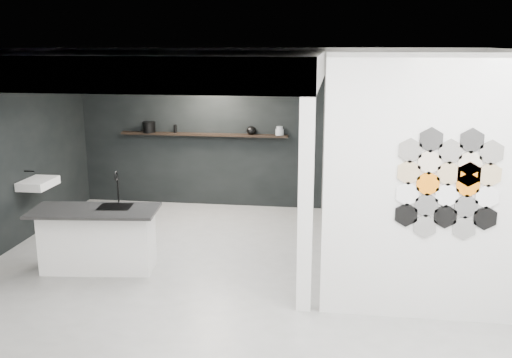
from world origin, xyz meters
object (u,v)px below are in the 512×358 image
object	(u,v)px
glass_vase	(280,131)
wall_basin	(38,183)
stockpot	(149,127)
utensil_cup	(149,130)
glass_bowl	(280,132)
bottle_dark	(175,129)
kitchen_island	(98,238)
partition_panel	(443,192)
kettle	(251,130)

from	to	relation	value
glass_vase	wall_basin	bearing A→B (deg)	-148.65
stockpot	utensil_cup	distance (m)	0.05
stockpot	glass_vase	world-z (taller)	stockpot
stockpot	glass_bowl	xyz separation A→B (m)	(2.35, 0.00, -0.04)
bottle_dark	glass_vase	bearing A→B (deg)	0.00
stockpot	bottle_dark	bearing A→B (deg)	0.00
kitchen_island	stockpot	distance (m)	3.29
stockpot	utensil_cup	world-z (taller)	stockpot
wall_basin	utensil_cup	world-z (taller)	utensil_cup
partition_panel	kitchen_island	distance (m)	4.29
partition_panel	wall_basin	world-z (taller)	partition_panel
kettle	bottle_dark	xyz separation A→B (m)	(-1.37, 0.00, -0.00)
kitchen_island	glass_bowl	distance (m)	3.84
glass_bowl	kitchen_island	bearing A→B (deg)	-123.08
partition_panel	stockpot	world-z (taller)	partition_panel
glass_vase	stockpot	bearing A→B (deg)	180.00
kitchen_island	glass_vase	xyz separation A→B (m)	(2.03, 3.12, 0.96)
partition_panel	glass_vase	size ratio (longest dim) A/B	18.36
partition_panel	kettle	size ratio (longest dim) A/B	16.40
partition_panel	kitchen_island	bearing A→B (deg)	169.77
partition_panel	stockpot	size ratio (longest dim) A/B	12.29
kitchen_island	glass_bowl	world-z (taller)	glass_bowl
wall_basin	stockpot	size ratio (longest dim) A/B	2.63
stockpot	kitchen_island	bearing A→B (deg)	-84.31
glass_bowl	utensil_cup	size ratio (longest dim) A/B	1.54
partition_panel	kettle	xyz separation A→B (m)	(-2.57, 3.87, -0.01)
wall_basin	bottle_dark	world-z (taller)	bottle_dark
partition_panel	glass_vase	distance (m)	4.39
kitchen_island	utensil_cup	size ratio (longest dim) A/B	17.52
kitchen_island	glass_vase	size ratio (longest dim) A/B	10.85
glass_bowl	glass_vase	size ratio (longest dim) A/B	0.96
partition_panel	stockpot	xyz separation A→B (m)	(-4.42, 3.87, 0.01)
kitchen_island	utensil_cup	bearing A→B (deg)	89.31
kitchen_island	stockpot	xyz separation A→B (m)	(-0.31, 3.12, 0.98)
partition_panel	wall_basin	distance (m)	5.78
wall_basin	kitchen_island	xyz separation A→B (m)	(1.36, -1.06, -0.42)
bottle_dark	utensil_cup	size ratio (longest dim) A/B	1.51
bottle_dark	glass_bowl	bearing A→B (deg)	0.00
wall_basin	stockpot	xyz separation A→B (m)	(1.04, 2.07, 0.56)
wall_basin	utensil_cup	xyz separation A→B (m)	(1.05, 2.07, 0.52)
glass_bowl	utensil_cup	distance (m)	2.34
kitchen_island	stockpot	bearing A→B (deg)	89.43
partition_panel	wall_basin	size ratio (longest dim) A/B	4.67
kettle	glass_bowl	world-z (taller)	kettle
stockpot	bottle_dark	size ratio (longest dim) A/B	1.60
stockpot	glass_vase	bearing A→B (deg)	0.00
kitchen_island	kettle	xyz separation A→B (m)	(1.54, 3.12, 0.96)
utensil_cup	bottle_dark	bearing A→B (deg)	0.00
glass_vase	bottle_dark	bearing A→B (deg)	180.00
glass_bowl	glass_vase	world-z (taller)	glass_vase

